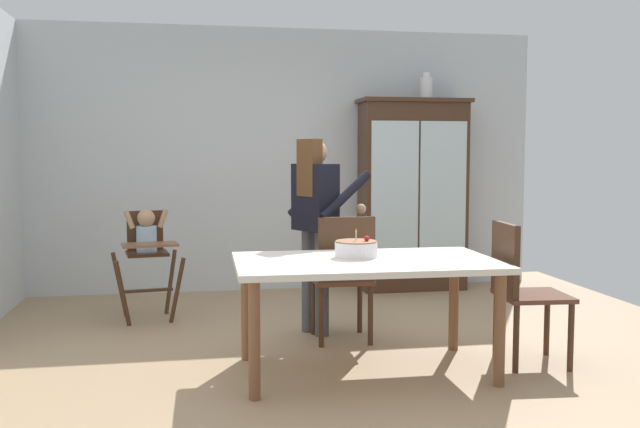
# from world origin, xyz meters

# --- Properties ---
(ground_plane) EXTENTS (6.24, 6.24, 0.00)m
(ground_plane) POSITION_xyz_m (0.00, 0.00, 0.00)
(ground_plane) COLOR tan
(wall_back) EXTENTS (5.32, 0.06, 2.70)m
(wall_back) POSITION_xyz_m (0.00, 2.63, 1.35)
(wall_back) COLOR silver
(wall_back) RESTS_ON ground_plane
(china_cabinet) EXTENTS (1.14, 0.48, 1.98)m
(china_cabinet) POSITION_xyz_m (1.30, 2.37, 1.00)
(china_cabinet) COLOR #422819
(china_cabinet) RESTS_ON ground_plane
(ceramic_vase) EXTENTS (0.13, 0.13, 0.27)m
(ceramic_vase) POSITION_xyz_m (1.43, 2.37, 2.10)
(ceramic_vase) COLOR white
(ceramic_vase) RESTS_ON china_cabinet
(high_chair_with_toddler) EXTENTS (0.65, 0.75, 0.95)m
(high_chair_with_toddler) POSITION_xyz_m (-1.35, 1.44, 0.65)
(high_chair_with_toddler) COLOR #422819
(high_chair_with_toddler) RESTS_ON ground_plane
(adult_person) EXTENTS (0.66, 0.65, 1.53)m
(adult_person) POSITION_xyz_m (-0.01, 0.72, 0.97)
(adult_person) COLOR #47474C
(adult_person) RESTS_ON ground_plane
(dining_table) EXTENTS (1.69, 1.01, 0.74)m
(dining_table) POSITION_xyz_m (0.13, -0.31, 0.66)
(dining_table) COLOR silver
(dining_table) RESTS_ON ground_plane
(birthday_cake) EXTENTS (0.28, 0.28, 0.19)m
(birthday_cake) POSITION_xyz_m (0.10, -0.19, 0.79)
(birthday_cake) COLOR white
(birthday_cake) RESTS_ON dining_table
(dining_chair_far_side) EXTENTS (0.45, 0.45, 0.96)m
(dining_chair_far_side) POSITION_xyz_m (0.14, 0.40, 0.56)
(dining_chair_far_side) COLOR #422819
(dining_chair_far_side) RESTS_ON ground_plane
(dining_chair_right_end) EXTENTS (0.47, 0.47, 0.96)m
(dining_chair_right_end) POSITION_xyz_m (1.19, -0.32, 0.56)
(dining_chair_right_end) COLOR #422819
(dining_chair_right_end) RESTS_ON ground_plane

